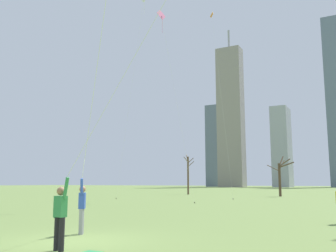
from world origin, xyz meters
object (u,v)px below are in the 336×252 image
distant_kite_drifting_right_white (142,14)px  bare_tree_center (188,174)px  distant_kite_low_near_trees_pink (165,36)px  bare_tree_right_of_center (281,175)px  kite_flyer_midfield_left_blue (86,175)px  distant_kite_high_overhead_orange (214,35)px  kite_flyer_foreground_left_green (171,11)px

distant_kite_drifting_right_white → bare_tree_center: (-2.82, 18.07, -17.13)m
distant_kite_low_near_trees_pink → distant_kite_drifting_right_white: bearing=132.6°
distant_kite_low_near_trees_pink → bare_tree_right_of_center: size_ratio=3.02×
distant_kite_drifting_right_white → bare_tree_right_of_center: 26.30m
kite_flyer_midfield_left_blue → distant_kite_drifting_right_white: distant_kite_drifting_right_white is taller
distant_kite_low_near_trees_pink → bare_tree_center: 29.38m
distant_kite_low_near_trees_pink → bare_tree_right_of_center: (4.04, 23.84, -10.82)m
distant_kite_low_near_trees_pink → distant_kite_drifting_right_white: distant_kite_drifting_right_white is taller
distant_kite_low_near_trees_pink → distant_kite_high_overhead_orange: 15.04m
kite_flyer_foreground_left_green → bare_tree_right_of_center: 42.71m
bare_tree_center → distant_kite_low_near_trees_pink: bearing=-69.1°
distant_kite_drifting_right_white → bare_tree_center: bearing=98.9°
kite_flyer_midfield_left_blue → distant_kite_low_near_trees_pink: distant_kite_low_near_trees_pink is taller
distant_kite_low_near_trees_pink → bare_tree_center: distant_kite_low_near_trees_pink is taller
distant_kite_high_overhead_orange → kite_flyer_foreground_left_green: bearing=-71.3°
kite_flyer_foreground_left_green → distant_kite_low_near_trees_pink: kite_flyer_foreground_left_green is taller
bare_tree_center → bare_tree_right_of_center: size_ratio=1.16×
kite_flyer_foreground_left_green → bare_tree_right_of_center: (-5.95, 42.19, -2.96)m
kite_flyer_midfield_left_blue → distant_kite_high_overhead_orange: distant_kite_high_overhead_orange is taller
kite_flyer_midfield_left_blue → distant_kite_drifting_right_white: (-12.74, 23.72, 18.25)m
bare_tree_center → distant_kite_high_overhead_orange: bearing=-52.8°
kite_flyer_midfield_left_blue → bare_tree_center: kite_flyer_midfield_left_blue is taller
distant_kite_high_overhead_orange → bare_tree_center: distant_kite_high_overhead_orange is taller
kite_flyer_midfield_left_blue → bare_tree_center: (-15.56, 41.79, 1.11)m
kite_flyer_midfield_left_blue → distant_kite_high_overhead_orange: (-6.72, 30.13, 16.97)m
kite_flyer_midfield_left_blue → distant_kite_low_near_trees_pink: (-5.76, 16.13, 11.55)m
distant_kite_drifting_right_white → bare_tree_right_of_center: (11.01, 16.25, -17.51)m
distant_kite_drifting_right_white → distant_kite_high_overhead_orange: (6.02, 6.41, -1.27)m
bare_tree_center → kite_flyer_foreground_left_green: bearing=-65.8°
distant_kite_low_near_trees_pink → distant_kite_drifting_right_white: 12.29m
kite_flyer_foreground_left_green → bare_tree_right_of_center: kite_flyer_foreground_left_green is taller
kite_flyer_midfield_left_blue → distant_kite_low_near_trees_pink: 20.66m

